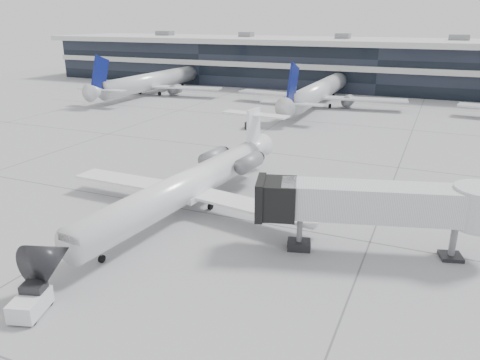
% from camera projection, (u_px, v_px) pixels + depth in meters
% --- Properties ---
extents(ground, '(220.00, 220.00, 0.00)m').
position_uv_depth(ground, '(246.00, 220.00, 38.56)').
color(ground, gray).
rests_on(ground, ground).
extents(terminal, '(170.00, 22.00, 10.00)m').
position_uv_depth(terminal, '(384.00, 67.00, 107.95)').
color(terminal, black).
rests_on(terminal, ground).
extents(bg_jet_left, '(32.00, 40.00, 9.60)m').
position_uv_depth(bg_jet_left, '(155.00, 94.00, 103.17)').
color(bg_jet_left, silver).
rests_on(bg_jet_left, ground).
extents(bg_jet_center, '(32.00, 40.00, 9.60)m').
position_uv_depth(bg_jet_center, '(319.00, 105.00, 89.22)').
color(bg_jet_center, silver).
rests_on(bg_jet_center, ground).
extents(regional_jet, '(24.05, 30.03, 6.93)m').
position_uv_depth(regional_jet, '(188.00, 185.00, 39.68)').
color(regional_jet, white).
rests_on(regional_jet, ground).
extents(jet_bridge, '(16.24, 7.21, 5.28)m').
position_uv_depth(jet_bridge, '(389.00, 203.00, 31.78)').
color(jet_bridge, '#A4A7A8').
rests_on(jet_bridge, ground).
extents(baggage_tug, '(2.17, 2.85, 1.60)m').
position_uv_depth(baggage_tug, '(31.00, 302.00, 26.21)').
color(baggage_tug, silver).
rests_on(baggage_tug, ground).
extents(traffic_cone, '(0.50, 0.50, 0.61)m').
position_uv_depth(traffic_cone, '(266.00, 186.00, 45.53)').
color(traffic_cone, '#F9460D').
rests_on(traffic_cone, ground).
extents(far_tug, '(1.69, 2.56, 1.54)m').
position_uv_depth(far_tug, '(252.00, 124.00, 70.57)').
color(far_tug, black).
rests_on(far_tug, ground).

